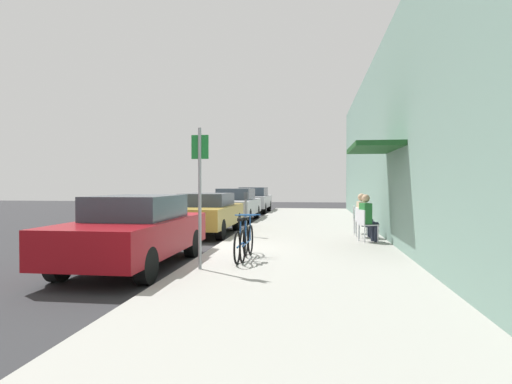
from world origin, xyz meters
TOP-DOWN VIEW (x-y plane):
  - ground_plane at (0.00, 0.00)m, footprint 60.00×60.00m
  - sidewalk_slab at (2.25, 2.00)m, footprint 4.50×32.00m
  - building_facade at (4.65, 2.00)m, footprint 1.40×32.00m
  - parked_car_0 at (-1.10, -1.61)m, footprint 1.80×4.40m
  - parked_car_1 at (-1.10, 4.14)m, footprint 1.80×4.40m
  - parked_car_2 at (-1.10, 9.61)m, footprint 1.80×4.40m
  - parked_car_3 at (-1.10, 15.41)m, footprint 1.80×4.40m
  - parking_meter at (0.45, 2.87)m, footprint 0.12×0.10m
  - street_sign at (0.40, -2.18)m, footprint 0.32×0.06m
  - bicycle_0 at (1.08, -0.95)m, footprint 0.46×1.71m
  - bicycle_1 at (1.00, -1.13)m, footprint 0.46×1.71m
  - cafe_chair_0 at (3.87, 2.06)m, footprint 0.55×0.55m
  - seated_patron_0 at (3.92, 2.08)m, footprint 0.51×0.46m
  - cafe_chair_1 at (3.86, 3.04)m, footprint 0.49×0.49m
  - seated_patron_1 at (3.92, 3.05)m, footprint 0.46×0.40m
  - cafe_chair_2 at (3.86, 4.03)m, footprint 0.50×0.50m

SIDE VIEW (x-z plane):
  - ground_plane at x=0.00m, z-range 0.00..0.00m
  - sidewalk_slab at x=2.25m, z-range 0.00..0.12m
  - bicycle_0 at x=1.08m, z-range 0.03..0.93m
  - bicycle_1 at x=1.00m, z-range 0.03..0.93m
  - cafe_chair_0 at x=3.87m, z-range 0.19..1.06m
  - cafe_chair_1 at x=3.86m, z-range 0.19..1.06m
  - cafe_chair_2 at x=3.86m, z-range 0.19..1.06m
  - parked_car_1 at x=-1.10m, z-range 0.04..1.41m
  - parked_car_0 at x=-1.10m, z-range 0.02..1.48m
  - parked_car_2 at x=-1.10m, z-range 0.02..1.50m
  - parked_car_3 at x=-1.10m, z-range 0.02..1.51m
  - seated_patron_0 at x=3.92m, z-range 0.17..1.46m
  - seated_patron_1 at x=3.92m, z-range 0.17..1.46m
  - parking_meter at x=0.45m, z-range 0.23..1.55m
  - street_sign at x=0.40m, z-range 0.34..2.94m
  - building_facade at x=4.65m, z-range 0.00..6.04m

